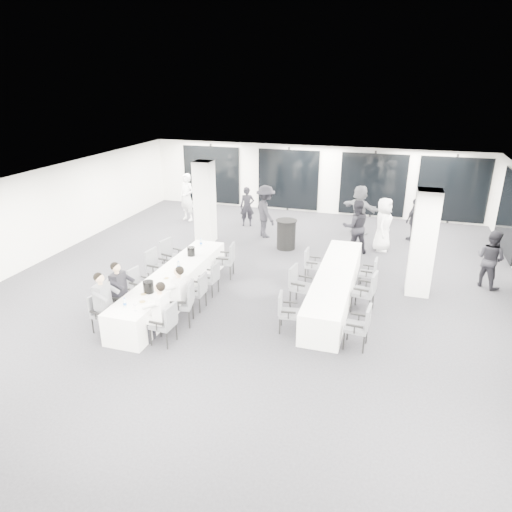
{
  "coord_description": "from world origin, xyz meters",
  "views": [
    {
      "loc": [
        3.33,
        -10.79,
        5.35
      ],
      "look_at": [
        0.08,
        -0.2,
        1.03
      ],
      "focal_mm": 32.0,
      "sensor_mm": 36.0,
      "label": 1
    }
  ],
  "objects": [
    {
      "name": "plate_c",
      "position": [
        -1.78,
        -1.64,
        0.76
      ],
      "size": [
        0.19,
        0.19,
        0.03
      ],
      "color": "white",
      "rests_on": "banquet_table_main"
    },
    {
      "name": "chair_main_left_second",
      "position": [
        -2.66,
        -2.56,
        0.57
      ],
      "size": [
        0.58,
        0.62,
        0.99
      ],
      "rotation": [
        0.0,
        0.0,
        -1.4
      ],
      "color": "#595B61",
      "rests_on": "floor"
    },
    {
      "name": "water_bottle_c",
      "position": [
        -1.91,
        0.77,
        0.86
      ],
      "size": [
        0.07,
        0.07,
        0.22
      ],
      "primitive_type": "cylinder",
      "color": "silver",
      "rests_on": "banquet_table_main"
    },
    {
      "name": "chair_main_left_mid",
      "position": [
        -2.65,
        -1.58,
        0.5
      ],
      "size": [
        0.5,
        0.54,
        0.87
      ],
      "rotation": [
        0.0,
        0.0,
        -1.73
      ],
      "color": "#595B61",
      "rests_on": "floor"
    },
    {
      "name": "ice_bucket_far",
      "position": [
        -1.86,
        -0.03,
        0.87
      ],
      "size": [
        0.22,
        0.22,
        0.25
      ],
      "primitive_type": "cylinder",
      "color": "black",
      "rests_on": "banquet_table_main"
    },
    {
      "name": "chair_side_right_far",
      "position": [
        2.96,
        0.91,
        0.49
      ],
      "size": [
        0.46,
        0.51,
        0.86
      ],
      "rotation": [
        0.0,
        0.0,
        1.51
      ],
      "color": "#595B61",
      "rests_on": "floor"
    },
    {
      "name": "ice_bucket_near",
      "position": [
        -1.81,
        -2.46,
        0.89
      ],
      "size": [
        0.24,
        0.24,
        0.28
      ],
      "primitive_type": "cylinder",
      "color": "black",
      "rests_on": "banquet_table_main"
    },
    {
      "name": "room",
      "position": [
        0.89,
        1.11,
        1.39
      ],
      "size": [
        14.04,
        16.04,
        2.84
      ],
      "color": "#222227",
      "rests_on": "ground"
    },
    {
      "name": "water_bottle_a",
      "position": [
        -1.93,
        -3.26,
        0.86
      ],
      "size": [
        0.07,
        0.07,
        0.21
      ],
      "primitive_type": "cylinder",
      "color": "silver",
      "rests_on": "banquet_table_main"
    },
    {
      "name": "standing_guest_h",
      "position": [
        6.03,
        2.0,
        0.91
      ],
      "size": [
        1.02,
        0.98,
        1.83
      ],
      "primitive_type": "imported",
      "rotation": [
        0.0,
        0.0,
        2.42
      ],
      "color": "black",
      "rests_on": "floor"
    },
    {
      "name": "standing_guest_d",
      "position": [
        4.14,
        5.45,
        0.85
      ],
      "size": [
        1.06,
        1.14,
        1.71
      ],
      "primitive_type": "imported",
      "rotation": [
        0.0,
        0.0,
        4.05
      ],
      "color": "black",
      "rests_on": "floor"
    },
    {
      "name": "seated_guest_c",
      "position": [
        -1.15,
        -3.22,
        0.81
      ],
      "size": [
        0.5,
        0.38,
        1.44
      ],
      "rotation": [
        0.0,
        0.0,
        1.57
      ],
      "color": "white",
      "rests_on": "floor"
    },
    {
      "name": "column_left",
      "position": [
        -2.8,
        3.2,
        1.4
      ],
      "size": [
        0.6,
        0.6,
        2.8
      ],
      "primitive_type": "cube",
      "color": "silver",
      "rests_on": "floor"
    },
    {
      "name": "chair_main_right_near",
      "position": [
        -0.99,
        -3.22,
        0.54
      ],
      "size": [
        0.5,
        0.55,
        0.94
      ],
      "rotation": [
        0.0,
        0.0,
        1.51
      ],
      "color": "#595B61",
      "rests_on": "floor"
    },
    {
      "name": "seated_guest_a",
      "position": [
        -2.49,
        -3.17,
        0.81
      ],
      "size": [
        0.5,
        0.38,
        1.44
      ],
      "rotation": [
        0.0,
        0.0,
        -1.57
      ],
      "color": "#5B5D62",
      "rests_on": "floor"
    },
    {
      "name": "standing_guest_b",
      "position": [
        2.28,
        3.58,
        1.0
      ],
      "size": [
        1.1,
        0.87,
        2.0
      ],
      "primitive_type": "imported",
      "rotation": [
        0.0,
        0.0,
        3.47
      ],
      "color": "black",
      "rests_on": "floor"
    },
    {
      "name": "standing_guest_e",
      "position": [
        3.13,
        4.06,
        1.01
      ],
      "size": [
        0.74,
        1.05,
        2.02
      ],
      "primitive_type": "imported",
      "rotation": [
        0.0,
        0.0,
        1.41
      ],
      "color": "white",
      "rests_on": "floor"
    },
    {
      "name": "standing_guest_f",
      "position": [
        2.22,
        5.63,
        1.02
      ],
      "size": [
        1.97,
        1.6,
        2.04
      ],
      "primitive_type": "imported",
      "rotation": [
        0.0,
        0.0,
        2.58
      ],
      "color": "#5B5D62",
      "rests_on": "floor"
    },
    {
      "name": "plate_a",
      "position": [
        -1.87,
        -2.61,
        0.76
      ],
      "size": [
        0.21,
        0.21,
        0.03
      ],
      "color": "white",
      "rests_on": "banquet_table_main"
    },
    {
      "name": "chair_side_left_near",
      "position": [
        1.31,
        -1.93,
        0.52
      ],
      "size": [
        0.51,
        0.55,
        0.9
      ],
      "rotation": [
        0.0,
        0.0,
        -1.43
      ],
      "color": "#595B61",
      "rests_on": "floor"
    },
    {
      "name": "cocktail_table",
      "position": [
        0.06,
        3.29,
        0.5
      ],
      "size": [
        0.71,
        0.71,
        0.99
      ],
      "color": "black",
      "rests_on": "floor"
    },
    {
      "name": "seated_guest_d",
      "position": [
        -1.15,
        -2.33,
        0.81
      ],
      "size": [
        0.5,
        0.38,
        1.44
      ],
      "rotation": [
        0.0,
        0.0,
        1.57
      ],
      "color": "white",
      "rests_on": "floor"
    },
    {
      "name": "chair_side_left_mid",
      "position": [
        1.3,
        -0.57,
        0.58
      ],
      "size": [
        0.58,
        0.62,
        1.01
      ],
      "rotation": [
        0.0,
        0.0,
        -1.73
      ],
      "color": "#595B61",
      "rests_on": "floor"
    },
    {
      "name": "banquet_table_main",
      "position": [
        -1.82,
        -1.25,
        0.38
      ],
      "size": [
        0.9,
        5.0,
        0.75
      ],
      "primitive_type": "cube",
      "color": "white",
      "rests_on": "floor"
    },
    {
      "name": "chair_main_right_second",
      "position": [
        -0.98,
        -2.31,
        0.6
      ],
      "size": [
        0.63,
        0.66,
        1.04
      ],
      "rotation": [
        0.0,
        0.0,
        1.8
      ],
      "color": "#595B61",
      "rests_on": "floor"
    },
    {
      "name": "column_right",
      "position": [
        4.2,
        1.0,
        1.4
      ],
      "size": [
        0.6,
        0.6,
        2.8
      ],
      "primitive_type": "cube",
      "color": "silver",
      "rests_on": "floor"
    },
    {
      "name": "wine_glass",
      "position": [
        -1.63,
        -3.34,
        0.89
      ],
      "size": [
        0.07,
        0.07,
        0.19
      ],
      "color": "silver",
      "rests_on": "banquet_table_main"
    },
    {
      "name": "standing_guest_g",
      "position": [
        -4.5,
        5.36,
        1.06
      ],
      "size": [
        0.94,
        0.86,
        2.13
      ],
      "primitive_type": "imported",
      "rotation": [
        0.0,
        0.0,
        -0.35
      ],
      "color": "white",
      "rests_on": "floor"
    },
    {
      "name": "chair_side_left_far",
      "position": [
        1.31,
        1.08,
        0.5
      ],
      "size": [
        0.45,
        0.51,
        0.88
      ],
      "rotation": [
        0.0,
        0.0,
        -1.59
      ],
      "color": "#595B61",
      "rests_on": "floor"
    },
    {
      "name": "chair_main_right_far",
      "position": [
        -0.99,
        0.49,
        0.57
      ],
      "size": [
        0.57,
        0.62,
        1.01
      ],
      "rotation": [
        0.0,
        0.0,
        1.71
      ],
      "color": "#595B61",
      "rests_on": "floor"
    },
    {
      "name": "chair_main_right_mid",
      "position": [
        -0.99,
        -1.56,
        0.53
      ],
      "size": [
        0.47,
        0.53,
        0.93
      ],
      "rotation": [
        0.0,
        0.0,
        1.57
      ],
      "color": "#595B61",
      "rests_on": "floor"
    },
    {
      "name": "chair_side_right_near",
      "position": [
        2.97,
        -2.16,
        0.55
      ],
      "size": [
        0.53,
        0.58,
        0.97
      ],
      "rotation": [
        0.0,
        0.0,
        1.49
      ],
      "color": "#595B61",
      "rests_on": "floor"
    },
    {
      "name": "chair_main_left_near",
      "position": [
        -2.65,
        -3.16,
        0.5
      ],
      "size": [
        0.51,
        0.55,
        0.88
      ],
      "rotation": [
        0.0,
        0.0,
        -1.75
      ],
      "color": "#595B61",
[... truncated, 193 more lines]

